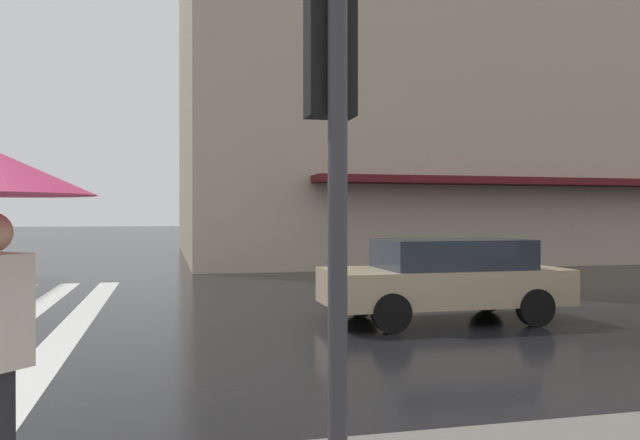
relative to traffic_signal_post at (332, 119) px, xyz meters
name	(u,v)px	position (x,y,z in m)	size (l,w,h in m)	color
haussmann_block_corner	(440,14)	(25.68, -12.37, 9.52)	(20.08, 25.12, 24.38)	tan
traffic_signal_post	(332,119)	(0.00, 0.00, 0.00)	(0.44, 0.30, 3.13)	#333338
car_champagne	(446,277)	(6.25, -3.67, -1.65)	(1.85, 4.10, 1.41)	tan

